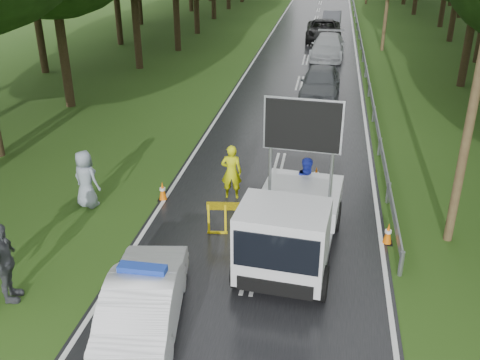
% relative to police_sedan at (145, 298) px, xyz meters
% --- Properties ---
extents(ground, '(160.00, 160.00, 0.00)m').
position_rel_police_sedan_xyz_m(ground, '(2.00, 2.80, -0.69)').
color(ground, '#234112').
rests_on(ground, ground).
extents(road, '(7.00, 140.00, 0.02)m').
position_rel_police_sedan_xyz_m(road, '(2.00, 32.80, -0.68)').
color(road, black).
rests_on(road, ground).
extents(guardrail, '(0.12, 60.06, 0.70)m').
position_rel_police_sedan_xyz_m(guardrail, '(5.70, 32.46, -0.14)').
color(guardrail, gray).
rests_on(guardrail, ground).
extents(police_sedan, '(2.09, 4.36, 1.52)m').
position_rel_police_sedan_xyz_m(police_sedan, '(0.00, 0.00, 0.00)').
color(police_sedan, white).
rests_on(police_sedan, ground).
extents(work_truck, '(2.63, 5.17, 3.98)m').
position_rel_police_sedan_xyz_m(work_truck, '(2.89, 3.02, 0.39)').
color(work_truck, gray).
rests_on(work_truck, ground).
extents(barrier, '(2.47, 0.35, 1.03)m').
position_rel_police_sedan_xyz_m(barrier, '(1.70, 4.13, 0.08)').
color(barrier, yellow).
rests_on(barrier, ground).
extents(officer, '(0.70, 0.50, 1.82)m').
position_rel_police_sedan_xyz_m(officer, '(0.74, 6.33, 0.22)').
color(officer, '#CBD30B').
rests_on(officer, ground).
extents(civilian, '(1.07, 0.99, 1.76)m').
position_rel_police_sedan_xyz_m(civilian, '(3.18, 5.80, 0.19)').
color(civilian, '#1826A1').
rests_on(civilian, ground).
extents(bystander_mid, '(0.73, 1.26, 2.02)m').
position_rel_police_sedan_xyz_m(bystander_mid, '(-3.43, 0.30, 0.32)').
color(bystander_mid, '#43454B').
rests_on(bystander_mid, ground).
extents(bystander_right, '(1.05, 0.86, 1.86)m').
position_rel_police_sedan_xyz_m(bystander_right, '(-3.58, 5.01, 0.23)').
color(bystander_right, gray).
rests_on(bystander_right, ground).
extents(queue_car_first, '(2.10, 4.84, 1.62)m').
position_rel_police_sedan_xyz_m(queue_car_first, '(3.19, 18.07, 0.12)').
color(queue_car_first, '#3D4044').
rests_on(queue_car_first, ground).
extents(queue_car_second, '(2.42, 5.35, 1.52)m').
position_rel_police_sedan_xyz_m(queue_car_second, '(3.38, 27.64, 0.07)').
color(queue_car_second, '#999DA1').
rests_on(queue_car_second, ground).
extents(queue_car_third, '(2.71, 5.69, 1.57)m').
position_rel_police_sedan_xyz_m(queue_car_third, '(2.93, 33.64, 0.09)').
color(queue_car_third, black).
rests_on(queue_car_third, ground).
extents(queue_car_fourth, '(1.66, 4.38, 1.43)m').
position_rel_police_sedan_xyz_m(queue_car_fourth, '(3.49, 39.64, 0.02)').
color(queue_car_fourth, '#3A3C41').
rests_on(queue_car_fourth, ground).
extents(cone_near_left, '(0.32, 0.32, 0.67)m').
position_rel_police_sedan_xyz_m(cone_near_left, '(-0.50, -1.20, -0.37)').
color(cone_near_left, black).
rests_on(cone_near_left, ground).
extents(cone_center, '(0.35, 0.35, 0.75)m').
position_rel_police_sedan_xyz_m(cone_center, '(2.26, 2.80, -0.33)').
color(cone_center, black).
rests_on(cone_center, ground).
extents(cone_far, '(0.31, 0.31, 0.65)m').
position_rel_police_sedan_xyz_m(cone_far, '(3.40, 7.80, -0.38)').
color(cone_far, black).
rests_on(cone_far, ground).
extents(cone_left_mid, '(0.30, 0.30, 0.64)m').
position_rel_police_sedan_xyz_m(cone_left_mid, '(-1.40, 5.80, -0.38)').
color(cone_left_mid, black).
rests_on(cone_left_mid, ground).
extents(cone_right, '(0.30, 0.30, 0.64)m').
position_rel_police_sedan_xyz_m(cone_right, '(5.50, 4.30, -0.38)').
color(cone_right, black).
rests_on(cone_right, ground).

